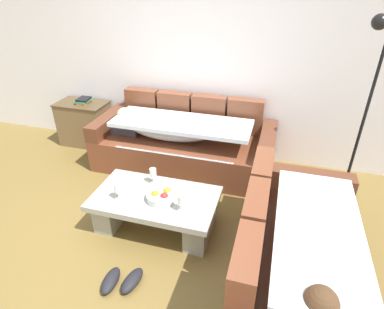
{
  "coord_description": "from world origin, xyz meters",
  "views": [
    {
      "loc": [
        1.26,
        -1.84,
        2.24
      ],
      "look_at": [
        0.43,
        1.01,
        0.55
      ],
      "focal_mm": 29.67,
      "sensor_mm": 36.0,
      "label": 1
    }
  ],
  "objects_px": {
    "couch_along_wall": "(182,143)",
    "side_cabinet": "(85,123)",
    "open_magazine": "(194,201)",
    "wine_glass_near_right": "(181,200)",
    "book_stack_on_cabinet": "(84,101)",
    "fruit_bowl": "(161,196)",
    "wine_glass_far_back": "(153,173)",
    "floor_lamp": "(364,104)",
    "couch_near_window": "(298,262)",
    "coffee_table": "(156,208)",
    "pair_of_shoes": "(121,281)",
    "wine_glass_near_left": "(117,189)"
  },
  "relations": [
    {
      "from": "pair_of_shoes",
      "to": "couch_along_wall",
      "type": "bearing_deg",
      "value": 92.95
    },
    {
      "from": "wine_glass_far_back",
      "to": "couch_near_window",
      "type": "bearing_deg",
      "value": -23.44
    },
    {
      "from": "open_magazine",
      "to": "floor_lamp",
      "type": "xyz_separation_m",
      "value": [
        1.45,
        1.07,
        0.73
      ]
    },
    {
      "from": "couch_along_wall",
      "to": "coffee_table",
      "type": "distance_m",
      "value": 1.22
    },
    {
      "from": "pair_of_shoes",
      "to": "wine_glass_near_left",
      "type": "bearing_deg",
      "value": 116.15
    },
    {
      "from": "wine_glass_far_back",
      "to": "open_magazine",
      "type": "height_order",
      "value": "wine_glass_far_back"
    },
    {
      "from": "fruit_bowl",
      "to": "wine_glass_far_back",
      "type": "height_order",
      "value": "wine_glass_far_back"
    },
    {
      "from": "pair_of_shoes",
      "to": "couch_near_window",
      "type": "bearing_deg",
      "value": 13.58
    },
    {
      "from": "wine_glass_near_right",
      "to": "floor_lamp",
      "type": "xyz_separation_m",
      "value": [
        1.53,
        1.23,
        0.62
      ]
    },
    {
      "from": "wine_glass_near_right",
      "to": "side_cabinet",
      "type": "bearing_deg",
      "value": 142.04
    },
    {
      "from": "book_stack_on_cabinet",
      "to": "pair_of_shoes",
      "type": "distance_m",
      "value": 2.79
    },
    {
      "from": "couch_near_window",
      "to": "open_magazine",
      "type": "bearing_deg",
      "value": 64.88
    },
    {
      "from": "book_stack_on_cabinet",
      "to": "floor_lamp",
      "type": "xyz_separation_m",
      "value": [
        3.49,
        -0.34,
        0.44
      ]
    },
    {
      "from": "coffee_table",
      "to": "couch_along_wall",
      "type": "bearing_deg",
      "value": 95.63
    },
    {
      "from": "wine_glass_far_back",
      "to": "floor_lamp",
      "type": "distance_m",
      "value": 2.22
    },
    {
      "from": "wine_glass_near_right",
      "to": "side_cabinet",
      "type": "height_order",
      "value": "side_cabinet"
    },
    {
      "from": "couch_along_wall",
      "to": "side_cabinet",
      "type": "height_order",
      "value": "couch_along_wall"
    },
    {
      "from": "open_magazine",
      "to": "couch_along_wall",
      "type": "bearing_deg",
      "value": 116.57
    },
    {
      "from": "coffee_table",
      "to": "side_cabinet",
      "type": "height_order",
      "value": "side_cabinet"
    },
    {
      "from": "coffee_table",
      "to": "wine_glass_far_back",
      "type": "distance_m",
      "value": 0.35
    },
    {
      "from": "side_cabinet",
      "to": "fruit_bowl",
      "type": "bearing_deg",
      "value": -39.49
    },
    {
      "from": "wine_glass_near_right",
      "to": "book_stack_on_cabinet",
      "type": "distance_m",
      "value": 2.52
    },
    {
      "from": "coffee_table",
      "to": "pair_of_shoes",
      "type": "distance_m",
      "value": 0.76
    },
    {
      "from": "open_magazine",
      "to": "pair_of_shoes",
      "type": "relative_size",
      "value": 0.85
    },
    {
      "from": "open_magazine",
      "to": "book_stack_on_cabinet",
      "type": "height_order",
      "value": "book_stack_on_cabinet"
    },
    {
      "from": "floor_lamp",
      "to": "side_cabinet",
      "type": "bearing_deg",
      "value": 174.59
    },
    {
      "from": "couch_along_wall",
      "to": "wine_glass_near_left",
      "type": "xyz_separation_m",
      "value": [
        -0.2,
        -1.34,
        0.16
      ]
    },
    {
      "from": "wine_glass_near_right",
      "to": "wine_glass_far_back",
      "type": "relative_size",
      "value": 1.0
    },
    {
      "from": "couch_along_wall",
      "to": "couch_near_window",
      "type": "bearing_deg",
      "value": -48.18
    },
    {
      "from": "book_stack_on_cabinet",
      "to": "wine_glass_far_back",
      "type": "bearing_deg",
      "value": -38.29
    },
    {
      "from": "coffee_table",
      "to": "open_magazine",
      "type": "bearing_deg",
      "value": 4.75
    },
    {
      "from": "open_magazine",
      "to": "pair_of_shoes",
      "type": "bearing_deg",
      "value": -114.63
    },
    {
      "from": "coffee_table",
      "to": "fruit_bowl",
      "type": "relative_size",
      "value": 4.29
    },
    {
      "from": "couch_along_wall",
      "to": "side_cabinet",
      "type": "bearing_deg",
      "value": 171.82
    },
    {
      "from": "wine_glass_far_back",
      "to": "couch_along_wall",
      "type": "bearing_deg",
      "value": 91.23
    },
    {
      "from": "open_magazine",
      "to": "book_stack_on_cabinet",
      "type": "distance_m",
      "value": 2.49
    },
    {
      "from": "fruit_bowl",
      "to": "wine_glass_near_right",
      "type": "bearing_deg",
      "value": -23.64
    },
    {
      "from": "wine_glass_near_left",
      "to": "wine_glass_near_right",
      "type": "bearing_deg",
      "value": 0.17
    },
    {
      "from": "wine_glass_near_left",
      "to": "side_cabinet",
      "type": "distance_m",
      "value": 2.1
    },
    {
      "from": "wine_glass_near_right",
      "to": "book_stack_on_cabinet",
      "type": "height_order",
      "value": "book_stack_on_cabinet"
    },
    {
      "from": "fruit_bowl",
      "to": "floor_lamp",
      "type": "bearing_deg",
      "value": 32.76
    },
    {
      "from": "wine_glass_near_right",
      "to": "book_stack_on_cabinet",
      "type": "bearing_deg",
      "value": 141.39
    },
    {
      "from": "couch_near_window",
      "to": "open_magazine",
      "type": "height_order",
      "value": "couch_near_window"
    },
    {
      "from": "open_magazine",
      "to": "floor_lamp",
      "type": "distance_m",
      "value": 1.94
    },
    {
      "from": "side_cabinet",
      "to": "floor_lamp",
      "type": "xyz_separation_m",
      "value": [
        3.54,
        -0.33,
        0.8
      ]
    },
    {
      "from": "wine_glass_near_left",
      "to": "wine_glass_far_back",
      "type": "distance_m",
      "value": 0.4
    },
    {
      "from": "wine_glass_far_back",
      "to": "wine_glass_near_right",
      "type": "bearing_deg",
      "value": -39.82
    },
    {
      "from": "coffee_table",
      "to": "book_stack_on_cabinet",
      "type": "distance_m",
      "value": 2.23
    },
    {
      "from": "fruit_bowl",
      "to": "wine_glass_near_left",
      "type": "distance_m",
      "value": 0.42
    },
    {
      "from": "side_cabinet",
      "to": "couch_along_wall",
      "type": "bearing_deg",
      "value": -8.18
    }
  ]
}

